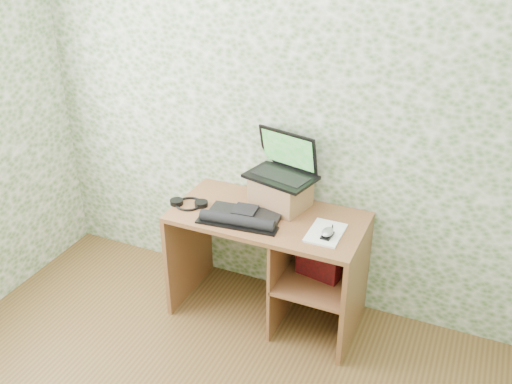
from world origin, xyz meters
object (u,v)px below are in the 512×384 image
at_px(desk, 281,252).
at_px(keyboard, 241,217).
at_px(laptop, 284,166).
at_px(notepad, 326,233).
at_px(riser, 281,192).

bearing_deg(desk, keyboard, -143.05).
distance_m(laptop, notepad, 0.51).
height_order(desk, notepad, notepad).
bearing_deg(riser, notepad, -29.46).
relative_size(laptop, notepad, 1.70).
bearing_deg(notepad, keyboard, -173.16).
xyz_separation_m(desk, laptop, (-0.05, 0.16, 0.53)).
relative_size(desk, notepad, 4.35).
relative_size(laptop, keyboard, 0.92).
xyz_separation_m(desk, notepad, (0.31, -0.09, 0.28)).
xyz_separation_m(riser, notepad, (0.37, -0.21, -0.09)).
bearing_deg(keyboard, riser, 55.34).
distance_m(desk, keyboard, 0.39).
height_order(desk, keyboard, keyboard).
distance_m(desk, laptop, 0.56).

